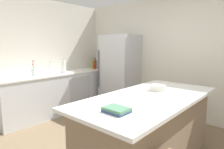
{
  "coord_description": "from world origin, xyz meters",
  "views": [
    {
      "loc": [
        1.79,
        -1.81,
        1.56
      ],
      "look_at": [
        -0.68,
        0.97,
        1.0
      ],
      "focal_mm": 31.14,
      "sensor_mm": 36.0,
      "label": 1
    }
  ],
  "objects_px": {
    "refrigerator": "(120,72)",
    "gin_bottle": "(99,63)",
    "hot_sauce_bottle": "(95,66)",
    "kitchen_island": "(149,129)",
    "mixing_bowl": "(157,88)",
    "sink_faucet": "(50,67)",
    "paper_towel_roll": "(63,67)",
    "whiskey_bottle": "(95,64)",
    "cookbook_stack": "(116,110)",
    "olive_oil_bottle": "(93,65)",
    "flower_vase": "(33,72)"
  },
  "relations": [
    {
      "from": "sink_faucet",
      "to": "cookbook_stack",
      "type": "relative_size",
      "value": 1.21
    },
    {
      "from": "kitchen_island",
      "to": "cookbook_stack",
      "type": "distance_m",
      "value": 0.9
    },
    {
      "from": "cookbook_stack",
      "to": "mixing_bowl",
      "type": "relative_size",
      "value": 1.08
    },
    {
      "from": "mixing_bowl",
      "to": "gin_bottle",
      "type": "bearing_deg",
      "value": 152.55
    },
    {
      "from": "mixing_bowl",
      "to": "refrigerator",
      "type": "bearing_deg",
      "value": 144.9
    },
    {
      "from": "gin_bottle",
      "to": "mixing_bowl",
      "type": "relative_size",
      "value": 1.58
    },
    {
      "from": "refrigerator",
      "to": "gin_bottle",
      "type": "relative_size",
      "value": 4.94
    },
    {
      "from": "sink_faucet",
      "to": "cookbook_stack",
      "type": "bearing_deg",
      "value": -18.59
    },
    {
      "from": "flower_vase",
      "to": "hot_sauce_bottle",
      "type": "xyz_separation_m",
      "value": [
        0.05,
        1.71,
        -0.01
      ]
    },
    {
      "from": "kitchen_island",
      "to": "gin_bottle",
      "type": "xyz_separation_m",
      "value": [
        -2.57,
        1.64,
        0.61
      ]
    },
    {
      "from": "refrigerator",
      "to": "paper_towel_roll",
      "type": "xyz_separation_m",
      "value": [
        -0.88,
        -1.02,
        0.16
      ]
    },
    {
      "from": "mixing_bowl",
      "to": "sink_faucet",
      "type": "bearing_deg",
      "value": -175.81
    },
    {
      "from": "kitchen_island",
      "to": "gin_bottle",
      "type": "height_order",
      "value": "gin_bottle"
    },
    {
      "from": "olive_oil_bottle",
      "to": "cookbook_stack",
      "type": "height_order",
      "value": "olive_oil_bottle"
    },
    {
      "from": "whiskey_bottle",
      "to": "olive_oil_bottle",
      "type": "bearing_deg",
      "value": -62.27
    },
    {
      "from": "flower_vase",
      "to": "cookbook_stack",
      "type": "distance_m",
      "value": 2.73
    },
    {
      "from": "gin_bottle",
      "to": "whiskey_bottle",
      "type": "distance_m",
      "value": 0.12
    },
    {
      "from": "sink_faucet",
      "to": "olive_oil_bottle",
      "type": "distance_m",
      "value": 1.21
    },
    {
      "from": "cookbook_stack",
      "to": "refrigerator",
      "type": "bearing_deg",
      "value": 128.53
    },
    {
      "from": "kitchen_island",
      "to": "hot_sauce_bottle",
      "type": "height_order",
      "value": "hot_sauce_bottle"
    },
    {
      "from": "kitchen_island",
      "to": "hot_sauce_bottle",
      "type": "distance_m",
      "value": 2.99
    },
    {
      "from": "refrigerator",
      "to": "gin_bottle",
      "type": "height_order",
      "value": "refrigerator"
    },
    {
      "from": "sink_faucet",
      "to": "whiskey_bottle",
      "type": "xyz_separation_m",
      "value": [
        0.0,
        1.39,
        -0.04
      ]
    },
    {
      "from": "refrigerator",
      "to": "hot_sauce_bottle",
      "type": "relative_size",
      "value": 8.27
    },
    {
      "from": "refrigerator",
      "to": "hot_sauce_bottle",
      "type": "distance_m",
      "value": 0.82
    },
    {
      "from": "kitchen_island",
      "to": "cookbook_stack",
      "type": "bearing_deg",
      "value": -84.11
    },
    {
      "from": "kitchen_island",
      "to": "mixing_bowl",
      "type": "distance_m",
      "value": 0.61
    },
    {
      "from": "flower_vase",
      "to": "cookbook_stack",
      "type": "relative_size",
      "value": 1.33
    },
    {
      "from": "refrigerator",
      "to": "gin_bottle",
      "type": "bearing_deg",
      "value": 170.92
    },
    {
      "from": "gin_bottle",
      "to": "mixing_bowl",
      "type": "distance_m",
      "value": 2.81
    },
    {
      "from": "gin_bottle",
      "to": "paper_towel_roll",
      "type": "bearing_deg",
      "value": -92.04
    },
    {
      "from": "paper_towel_roll",
      "to": "hot_sauce_bottle",
      "type": "distance_m",
      "value": 0.98
    },
    {
      "from": "sink_faucet",
      "to": "hot_sauce_bottle",
      "type": "xyz_separation_m",
      "value": [
        0.11,
        1.3,
        -0.07
      ]
    },
    {
      "from": "refrigerator",
      "to": "kitchen_island",
      "type": "bearing_deg",
      "value": -41.15
    },
    {
      "from": "hot_sauce_bottle",
      "to": "paper_towel_roll",
      "type": "bearing_deg",
      "value": -93.9
    },
    {
      "from": "sink_faucet",
      "to": "mixing_bowl",
      "type": "relative_size",
      "value": 1.3
    },
    {
      "from": "gin_bottle",
      "to": "olive_oil_bottle",
      "type": "xyz_separation_m",
      "value": [
        0.02,
        -0.28,
        -0.02
      ]
    },
    {
      "from": "refrigerator",
      "to": "hot_sauce_bottle",
      "type": "bearing_deg",
      "value": -176.58
    },
    {
      "from": "sink_faucet",
      "to": "paper_towel_roll",
      "type": "xyz_separation_m",
      "value": [
        0.04,
        0.33,
        -0.02
      ]
    },
    {
      "from": "paper_towel_roll",
      "to": "gin_bottle",
      "type": "height_order",
      "value": "gin_bottle"
    },
    {
      "from": "olive_oil_bottle",
      "to": "mixing_bowl",
      "type": "bearing_deg",
      "value": -22.31
    },
    {
      "from": "hot_sauce_bottle",
      "to": "mixing_bowl",
      "type": "xyz_separation_m",
      "value": [
        2.47,
        -1.11,
        -0.06
      ]
    },
    {
      "from": "refrigerator",
      "to": "gin_bottle",
      "type": "distance_m",
      "value": 0.87
    },
    {
      "from": "paper_towel_roll",
      "to": "whiskey_bottle",
      "type": "relative_size",
      "value": 1.06
    },
    {
      "from": "flower_vase",
      "to": "gin_bottle",
      "type": "relative_size",
      "value": 0.9
    },
    {
      "from": "hot_sauce_bottle",
      "to": "mixing_bowl",
      "type": "distance_m",
      "value": 2.71
    },
    {
      "from": "kitchen_island",
      "to": "gin_bottle",
      "type": "relative_size",
      "value": 6.04
    },
    {
      "from": "cookbook_stack",
      "to": "mixing_bowl",
      "type": "xyz_separation_m",
      "value": [
        -0.16,
        1.11,
        0.01
      ]
    },
    {
      "from": "sink_faucet",
      "to": "gin_bottle",
      "type": "bearing_deg",
      "value": 86.7
    },
    {
      "from": "sink_faucet",
      "to": "whiskey_bottle",
      "type": "height_order",
      "value": "sink_faucet"
    }
  ]
}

